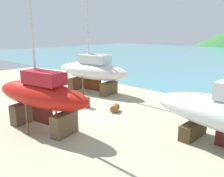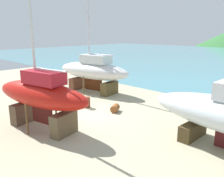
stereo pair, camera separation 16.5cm
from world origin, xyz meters
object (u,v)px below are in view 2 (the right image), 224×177
object	(u,v)px
barrel_by_slipway	(87,102)
sailboat_large_starboard	(93,70)
barrel_tipped_left	(37,102)
barrel_tipped_center	(115,108)
worker	(36,89)
sailboat_mid_port	(41,95)

from	to	relation	value
barrel_by_slipway	sailboat_large_starboard	bearing A→B (deg)	133.01
barrel_tipped_left	barrel_tipped_center	size ratio (longest dim) A/B	1.10
barrel_tipped_left	barrel_by_slipway	size ratio (longest dim) A/B	1.03
sailboat_large_starboard	barrel_by_slipway	xyz separation A→B (m)	(3.56, -3.81, -1.79)
barrel_tipped_center	barrel_by_slipway	world-z (taller)	barrel_by_slipway
barrel_by_slipway	barrel_tipped_center	bearing A→B (deg)	20.14
barrel_tipped_left	barrel_tipped_center	bearing A→B (deg)	34.72
sailboat_large_starboard	worker	distance (m)	5.82
barrel_by_slipway	sailboat_mid_port	bearing A→B (deg)	-75.37
sailboat_large_starboard	sailboat_mid_port	size ratio (longest dim) A/B	1.27
sailboat_large_starboard	sailboat_mid_port	xyz separation A→B (m)	(4.77, -8.45, -0.00)
sailboat_mid_port	barrel_tipped_left	world-z (taller)	sailboat_mid_port
sailboat_large_starboard	barrel_by_slipway	size ratio (longest dim) A/B	18.00
barrel_tipped_left	barrel_tipped_center	xyz separation A→B (m)	(5.31, 3.68, -0.17)
sailboat_mid_port	barrel_tipped_left	size ratio (longest dim) A/B	13.70
sailboat_mid_port	worker	world-z (taller)	sailboat_mid_port
sailboat_mid_port	barrel_tipped_left	bearing A→B (deg)	-35.43
barrel_tipped_center	sailboat_large_starboard	bearing A→B (deg)	153.51
sailboat_large_starboard	sailboat_mid_port	distance (m)	9.70
barrel_tipped_left	barrel_by_slipway	distance (m)	4.07
barrel_tipped_left	barrel_by_slipway	xyz separation A→B (m)	(2.95, 2.81, -0.01)
sailboat_mid_port	barrel_tipped_center	xyz separation A→B (m)	(1.15, 5.50, -1.94)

